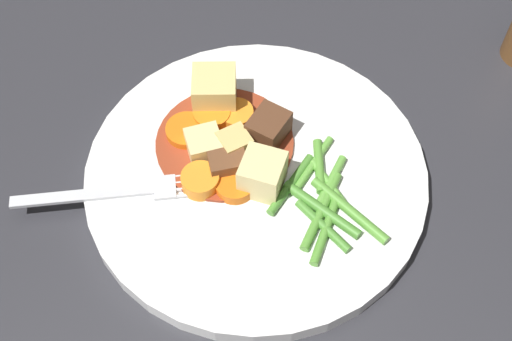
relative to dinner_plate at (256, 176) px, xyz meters
The scene contains 25 objects.
ground_plane 0.01m from the dinner_plate, ahead, with size 3.00×3.00×0.00m, color #2D2D33.
dinner_plate is the anchor object (origin of this frame).
stew_sauce 0.04m from the dinner_plate, ahead, with size 0.12×0.12×0.00m, color #93381E.
carrot_slice_0 0.05m from the dinner_plate, 63.76° to the left, with size 0.03×0.03×0.01m, color orange.
carrot_slice_1 0.07m from the dinner_plate, ahead, with size 0.03×0.03×0.01m, color orange.
carrot_slice_2 0.03m from the dinner_plate, 79.16° to the left, with size 0.03×0.03×0.01m, color orange.
carrot_slice_3 0.06m from the dinner_plate, 26.38° to the right, with size 0.03×0.03×0.01m, color orange.
carrot_slice_4 0.07m from the dinner_plate, 14.02° to the left, with size 0.04×0.04×0.01m, color orange.
potato_chunk_0 0.05m from the dinner_plate, 22.65° to the left, with size 0.03×0.03×0.02m, color #EAD68C.
potato_chunk_1 0.03m from the dinner_plate, ahead, with size 0.02×0.02×0.02m, color #DBBC6B.
potato_chunk_2 0.08m from the dinner_plate, 17.09° to the right, with size 0.04×0.04×0.04m, color #E5CC7A.
potato_chunk_3 0.03m from the dinner_plate, 156.26° to the left, with size 0.03×0.03×0.03m, color #EAD68C.
meat_chunk_0 0.04m from the dinner_plate, 61.31° to the right, with size 0.03×0.03×0.03m, color #56331E.
meat_chunk_1 0.03m from the dinner_plate, 34.58° to the left, with size 0.03×0.03×0.02m, color brown.
green_bean_0 0.08m from the dinner_plate, behind, with size 0.01×0.01×0.06m, color #4C8E33.
green_bean_1 0.06m from the dinner_plate, 148.75° to the right, with size 0.01×0.01×0.05m, color #66AD42.
green_bean_2 0.07m from the dinner_plate, behind, with size 0.01×0.01×0.07m, color #599E38.
green_bean_3 0.08m from the dinner_plate, behind, with size 0.01×0.01×0.07m, color #599E38.
green_bean_4 0.03m from the dinner_plate, 163.39° to the right, with size 0.01×0.01×0.06m, color #4C8E33.
green_bean_5 0.05m from the dinner_plate, 132.33° to the right, with size 0.01×0.01×0.05m, color #599E38.
green_bean_6 0.07m from the dinner_plate, behind, with size 0.01×0.01×0.07m, color #4C8E33.
green_bean_7 0.05m from the dinner_plate, 129.52° to the right, with size 0.01×0.01×0.06m, color #66AD42.
green_bean_8 0.06m from the dinner_plate, 147.84° to the right, with size 0.01×0.01×0.06m, color #66AD42.
green_bean_9 0.09m from the dinner_plate, 162.66° to the right, with size 0.01×0.01×0.08m, color #599E38.
fork 0.11m from the dinner_plate, 57.36° to the left, with size 0.12×0.15×0.00m.
Camera 1 is at (-0.22, 0.21, 0.49)m, focal length 47.79 mm.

